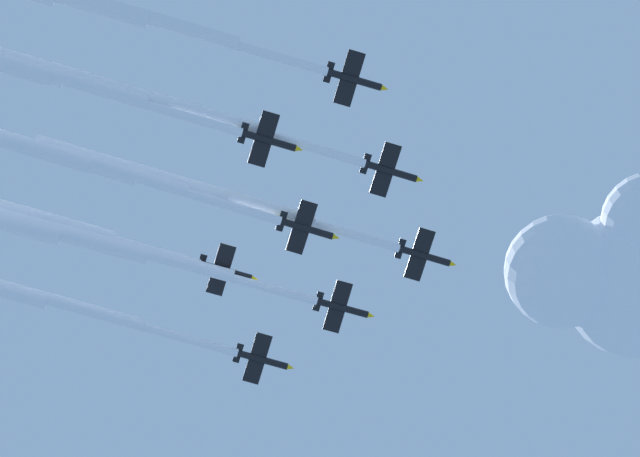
% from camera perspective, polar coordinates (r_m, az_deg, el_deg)
% --- Properties ---
extents(jet_lead, '(68.75, 10.66, 4.15)m').
position_cam_1_polar(jet_lead, '(237.38, -5.53, 1.69)').
color(jet_lead, black).
extents(jet_port_inner, '(67.67, 9.45, 4.17)m').
position_cam_1_polar(jet_port_inner, '(241.66, -8.41, -0.53)').
color(jet_port_inner, black).
extents(jet_starboard_inner, '(75.38, 11.06, 4.06)m').
position_cam_1_polar(jet_starboard_inner, '(232.81, -8.10, 5.27)').
color(jet_starboard_inner, black).
extents(jet_port_mid, '(73.14, 11.30, 4.10)m').
position_cam_1_polar(jet_port_mid, '(235.45, -10.83, 3.00)').
color(jet_port_mid, black).
extents(jet_port_outer, '(67.74, 9.73, 4.14)m').
position_cam_1_polar(jet_port_outer, '(230.03, -8.52, 8.29)').
color(jet_port_outer, black).
extents(cloud_puff, '(42.30, 32.03, 25.35)m').
position_cam_1_polar(cloud_puff, '(258.80, 11.62, -1.64)').
color(cloud_puff, white).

